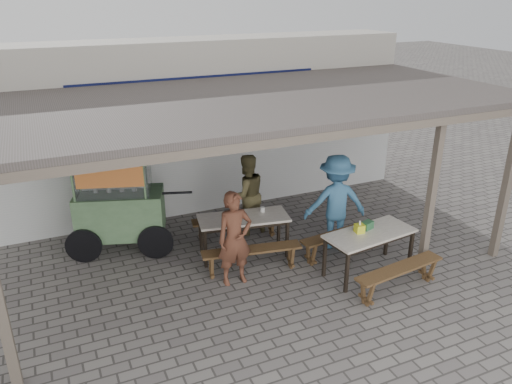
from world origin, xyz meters
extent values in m
plane|color=slate|center=(0.00, 0.00, 0.00)|extent=(60.00, 60.00, 0.00)
cube|color=beige|center=(0.00, 3.60, 1.75)|extent=(9.00, 1.20, 3.50)
cube|color=white|center=(0.00, 2.97, 0.60)|extent=(9.00, 0.10, 1.20)
cube|color=#10194E|center=(-0.20, 2.98, 2.05)|extent=(5.00, 0.03, 1.60)
cube|color=#4E4643|center=(0.00, 1.00, 2.75)|extent=(9.00, 4.20, 0.12)
cube|color=#685A4E|center=(0.00, -1.05, 2.65)|extent=(9.00, 0.12, 0.12)
cube|color=#685A4E|center=(3.90, -1.00, 1.35)|extent=(0.12, 0.12, 2.70)
cube|color=#685A4E|center=(2.35, -0.90, 1.35)|extent=(0.11, 0.11, 2.70)
cube|color=silver|center=(-0.18, 0.82, 0.73)|extent=(1.65, 0.91, 0.04)
cube|color=black|center=(-0.18, 0.82, 0.67)|extent=(1.54, 0.79, 0.06)
cube|color=black|center=(-0.94, 0.68, 0.35)|extent=(0.05, 0.05, 0.71)
cube|color=black|center=(0.48, 0.43, 0.35)|extent=(0.05, 0.05, 0.71)
cube|color=black|center=(-0.85, 1.20, 0.35)|extent=(0.05, 0.05, 0.71)
cube|color=black|center=(0.57, 0.95, 0.35)|extent=(0.05, 0.05, 0.71)
cube|color=brown|center=(-0.29, 0.21, 0.43)|extent=(1.69, 0.56, 0.04)
cube|color=brown|center=(-0.96, 0.33, 0.21)|extent=(0.10, 0.28, 0.41)
cube|color=brown|center=(0.38, 0.09, 0.21)|extent=(0.10, 0.28, 0.41)
cube|color=brown|center=(-0.08, 1.43, 0.43)|extent=(1.69, 0.56, 0.04)
cube|color=brown|center=(-0.75, 1.54, 0.21)|extent=(0.10, 0.28, 0.41)
cube|color=brown|center=(0.60, 1.31, 0.21)|extent=(0.10, 0.28, 0.41)
cube|color=silver|center=(1.48, -0.57, 0.73)|extent=(1.59, 0.86, 0.04)
cube|color=black|center=(1.48, -0.57, 0.67)|extent=(1.48, 0.74, 0.06)
cube|color=black|center=(0.82, -0.93, 0.35)|extent=(0.05, 0.05, 0.71)
cube|color=black|center=(2.21, -0.76, 0.35)|extent=(0.05, 0.05, 0.71)
cube|color=black|center=(0.75, -0.38, 0.35)|extent=(0.05, 0.05, 0.71)
cube|color=black|center=(2.14, -0.21, 0.35)|extent=(0.05, 0.05, 0.71)
cube|color=brown|center=(1.57, -1.26, 0.43)|extent=(1.64, 0.48, 0.04)
cube|color=brown|center=(0.92, -1.34, 0.21)|extent=(0.08, 0.28, 0.41)
cube|color=brown|center=(2.22, -1.17, 0.21)|extent=(0.08, 0.28, 0.41)
cube|color=brown|center=(1.40, 0.12, 0.43)|extent=(1.64, 0.48, 0.04)
cube|color=brown|center=(0.74, 0.04, 0.21)|extent=(0.08, 0.28, 0.41)
cube|color=brown|center=(2.05, 0.20, 0.21)|extent=(0.08, 0.28, 0.41)
cube|color=#648C5D|center=(-2.10, 1.92, 0.72)|extent=(1.67, 1.20, 0.78)
cube|color=#648C5D|center=(-2.10, 1.92, 0.31)|extent=(1.60, 1.14, 0.06)
cylinder|color=black|center=(-2.81, 1.70, 0.31)|extent=(0.61, 0.24, 0.62)
cylinder|color=black|center=(-1.64, 1.33, 0.31)|extent=(0.61, 0.24, 0.62)
cube|color=silver|center=(-2.15, 1.94, 1.42)|extent=(1.37, 1.01, 0.61)
cube|color=#648C5D|center=(-2.15, 1.94, 1.73)|extent=(1.43, 1.06, 0.04)
cube|color=red|center=(-2.26, 1.60, 1.53)|extent=(1.07, 0.36, 0.36)
cylinder|color=black|center=(-1.25, 1.65, 1.06)|extent=(0.76, 0.28, 0.04)
imported|color=brown|center=(-0.65, 0.06, 0.78)|extent=(0.57, 0.38, 1.57)
imported|color=brown|center=(0.22, 1.64, 0.79)|extent=(0.80, 0.64, 1.59)
imported|color=teal|center=(1.48, 0.48, 0.88)|extent=(1.27, 0.93, 1.76)
cube|color=yellow|center=(1.31, -0.49, 0.82)|extent=(0.16, 0.16, 0.14)
cube|color=#2D673D|center=(1.51, -0.44, 0.81)|extent=(0.22, 0.18, 0.13)
cylinder|color=silver|center=(0.21, 0.88, 0.79)|extent=(0.08, 0.08, 0.09)
imported|color=silver|center=(-0.31, 0.90, 0.77)|extent=(0.21, 0.21, 0.04)
camera|label=1|loc=(-3.17, -6.45, 4.44)|focal=35.00mm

